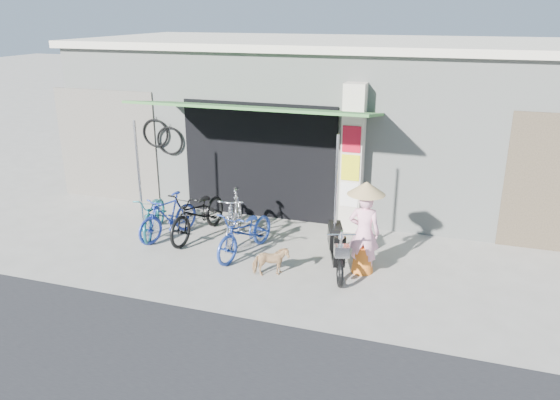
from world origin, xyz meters
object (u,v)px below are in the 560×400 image
(moped, at_px, (337,247))
(nun, at_px, (364,228))
(bike_silver, at_px, (234,217))
(bike_navy, at_px, (246,232))
(bike_teal, at_px, (155,214))
(bike_black, at_px, (199,213))
(bike_blue, at_px, (168,216))
(street_dog, at_px, (271,262))

(moped, height_order, nun, nun)
(bike_silver, height_order, bike_navy, bike_silver)
(bike_teal, height_order, bike_black, bike_black)
(bike_silver, xyz_separation_m, nun, (2.62, -0.53, 0.31))
(bike_blue, xyz_separation_m, bike_black, (0.55, 0.24, 0.05))
(street_dog, relative_size, moped, 0.39)
(bike_teal, distance_m, moped, 3.89)
(bike_black, distance_m, bike_navy, 1.30)
(bike_teal, distance_m, nun, 4.35)
(nun, bearing_deg, bike_blue, -5.66)
(moped, bearing_deg, bike_teal, 154.84)
(nun, bearing_deg, bike_navy, -2.34)
(bike_silver, bearing_deg, bike_teal, 171.15)
(bike_black, xyz_separation_m, street_dog, (1.92, -1.17, -0.24))
(bike_black, relative_size, nun, 1.16)
(bike_silver, xyz_separation_m, moped, (2.17, -0.60, -0.09))
(moped, bearing_deg, bike_navy, 158.44)
(bike_teal, relative_size, bike_black, 0.85)
(nun, bearing_deg, bike_teal, -6.80)
(bike_navy, height_order, street_dog, bike_navy)
(bike_silver, relative_size, nun, 1.03)
(bike_navy, xyz_separation_m, nun, (2.18, -0.03, 0.38))
(bike_silver, distance_m, nun, 2.69)
(bike_blue, distance_m, bike_navy, 1.77)
(bike_blue, distance_m, moped, 3.50)
(bike_teal, bearing_deg, bike_silver, -12.56)
(bike_silver, distance_m, moped, 2.25)
(bike_black, height_order, bike_silver, bike_silver)
(bike_teal, bearing_deg, bike_navy, -26.76)
(bike_silver, xyz_separation_m, street_dog, (1.16, -1.18, -0.25))
(nun, bearing_deg, moped, 7.13)
(street_dog, distance_m, moped, 1.17)
(bike_blue, relative_size, nun, 0.91)
(bike_black, bearing_deg, street_dog, -25.32)
(bike_teal, xyz_separation_m, nun, (4.31, -0.40, 0.40))
(street_dog, bearing_deg, nun, -93.64)
(nun, bearing_deg, bike_black, -10.31)
(street_dog, bearing_deg, bike_black, 31.14)
(bike_teal, relative_size, moped, 1.01)
(bike_silver, bearing_deg, bike_blue, 177.25)
(bike_teal, height_order, street_dog, bike_teal)
(bike_black, height_order, moped, bike_black)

